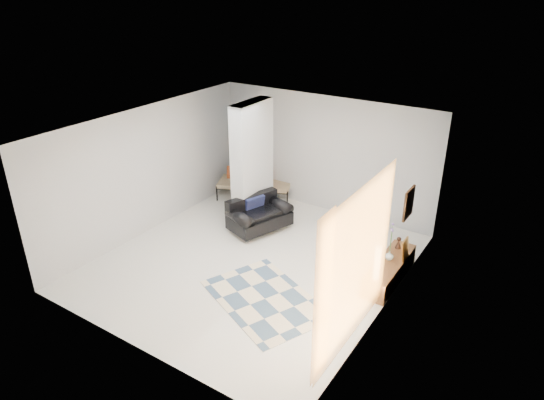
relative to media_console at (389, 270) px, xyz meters
The scene contains 17 objects.
floor 2.69m from the media_console, 160.30° to the right, with size 6.00×6.00×0.00m, color white.
ceiling 3.73m from the media_console, 160.30° to the right, with size 6.00×6.00×0.00m, color white.
wall_back 3.49m from the media_console, 140.24° to the left, with size 6.00×6.00×0.00m, color #B9BCBE.
wall_front 4.80m from the media_console, 122.85° to the right, with size 6.00×6.00×0.00m, color #B9BCBE.
wall_left 5.48m from the media_console, behind, with size 6.00×6.00×0.00m, color #B9BCBE.
wall_right 1.52m from the media_console, 75.73° to the right, with size 6.00×6.00×0.00m, color #B9BCBE.
partition_column 3.88m from the media_console, 169.10° to the left, with size 0.35×1.20×2.80m, color silver.
hallway_door 5.12m from the media_console, 156.00° to the left, with size 0.85×0.06×2.04m, color white.
curtain 2.41m from the media_console, 85.83° to the right, with size 2.55×2.55×0.00m, color #FFAC43.
wall_art 1.46m from the media_console, ahead, with size 0.04×0.45×0.55m, color #3D2210.
media_console is the anchor object (origin of this frame).
loveseat 3.23m from the media_console, behind, with size 1.19×1.54×0.76m.
daybed 4.63m from the media_console, 158.33° to the left, with size 2.00×1.43×0.77m.
area_rug 2.43m from the media_console, 131.95° to the right, with size 2.23×1.49×0.01m, color beige.
cylinder_lamp 0.86m from the media_console, 91.70° to the right, with size 0.12×0.12×0.64m, color white.
bronze_figurine 0.63m from the media_console, 95.30° to the left, with size 0.12×0.12×0.24m, color #331F17, non-canonical shape.
vase 0.29m from the media_console, 139.77° to the left, with size 0.17×0.17×0.18m, color silver.
Camera 1 is at (4.85, -6.78, 5.25)m, focal length 32.00 mm.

